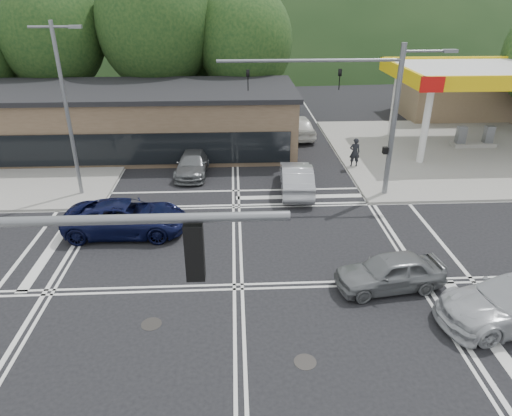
{
  "coord_description": "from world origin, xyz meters",
  "views": [
    {
      "loc": [
        -0.03,
        -14.44,
        10.38
      ],
      "look_at": [
        0.89,
        4.03,
        1.4
      ],
      "focal_mm": 32.0,
      "sensor_mm": 36.0,
      "label": 1
    }
  ],
  "objects_px": {
    "car_grey_center": "(390,272)",
    "car_northbound": "(193,164)",
    "car_queue_b": "(298,126)",
    "pedestrian": "(355,152)",
    "car_queue_a": "(296,178)",
    "car_blue_west": "(126,218)"
  },
  "relations": [
    {
      "from": "car_grey_center",
      "to": "car_northbound",
      "type": "height_order",
      "value": "car_grey_center"
    },
    {
      "from": "car_queue_b",
      "to": "pedestrian",
      "type": "distance_m",
      "value": 7.42
    },
    {
      "from": "car_northbound",
      "to": "pedestrian",
      "type": "height_order",
      "value": "pedestrian"
    },
    {
      "from": "car_northbound",
      "to": "pedestrian",
      "type": "distance_m",
      "value": 10.12
    },
    {
      "from": "car_grey_center",
      "to": "car_northbound",
      "type": "relative_size",
      "value": 0.92
    },
    {
      "from": "car_grey_center",
      "to": "car_queue_b",
      "type": "bearing_deg",
      "value": 174.37
    },
    {
      "from": "car_queue_b",
      "to": "pedestrian",
      "type": "relative_size",
      "value": 2.7
    },
    {
      "from": "car_queue_a",
      "to": "car_northbound",
      "type": "height_order",
      "value": "car_queue_a"
    },
    {
      "from": "pedestrian",
      "to": "car_northbound",
      "type": "bearing_deg",
      "value": 2.44
    },
    {
      "from": "car_grey_center",
      "to": "car_queue_a",
      "type": "distance_m",
      "value": 9.59
    },
    {
      "from": "car_blue_west",
      "to": "car_queue_b",
      "type": "height_order",
      "value": "car_queue_b"
    },
    {
      "from": "car_blue_west",
      "to": "car_queue_a",
      "type": "distance_m",
      "value": 9.57
    },
    {
      "from": "car_queue_a",
      "to": "pedestrian",
      "type": "distance_m",
      "value": 5.35
    },
    {
      "from": "car_queue_a",
      "to": "car_northbound",
      "type": "distance_m",
      "value": 6.7
    },
    {
      "from": "car_queue_b",
      "to": "car_northbound",
      "type": "relative_size",
      "value": 1.09
    },
    {
      "from": "car_blue_west",
      "to": "car_grey_center",
      "type": "height_order",
      "value": "car_blue_west"
    },
    {
      "from": "car_grey_center",
      "to": "car_queue_b",
      "type": "height_order",
      "value": "car_queue_b"
    },
    {
      "from": "car_queue_b",
      "to": "car_northbound",
      "type": "height_order",
      "value": "car_queue_b"
    },
    {
      "from": "car_grey_center",
      "to": "car_queue_b",
      "type": "xyz_separation_m",
      "value": [
        -0.88,
        19.63,
        0.14
      ]
    },
    {
      "from": "pedestrian",
      "to": "car_blue_west",
      "type": "bearing_deg",
      "value": 31.86
    },
    {
      "from": "car_blue_west",
      "to": "car_queue_a",
      "type": "bearing_deg",
      "value": -61.46
    },
    {
      "from": "pedestrian",
      "to": "car_queue_b",
      "type": "bearing_deg",
      "value": -68.99
    }
  ]
}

